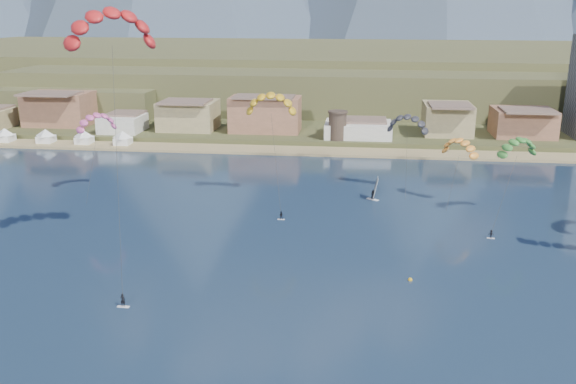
{
  "coord_description": "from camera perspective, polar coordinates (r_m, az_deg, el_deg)",
  "views": [
    {
      "loc": [
        11.66,
        -66.56,
        39.74
      ],
      "look_at": [
        0.0,
        32.0,
        10.0
      ],
      "focal_mm": 38.58,
      "sensor_mm": 36.0,
      "label": 1
    }
  ],
  "objects": [
    {
      "name": "ground",
      "position": [
        78.39,
        -2.83,
        -13.8
      ],
      "size": [
        2400.0,
        2400.0,
        0.0
      ],
      "primitive_type": "plane",
      "color": "black",
      "rests_on": "ground"
    },
    {
      "name": "beach",
      "position": [
        177.4,
        2.82,
        3.8
      ],
      "size": [
        2200.0,
        12.0,
        0.9
      ],
      "color": "#A18B5C",
      "rests_on": "ground"
    },
    {
      "name": "land",
      "position": [
        627.93,
        5.82,
        12.97
      ],
      "size": [
        2200.0,
        900.0,
        4.0
      ],
      "color": "brown",
      "rests_on": "ground"
    },
    {
      "name": "foothills",
      "position": [
        300.79,
        8.91,
        10.64
      ],
      "size": [
        940.0,
        210.0,
        18.0
      ],
      "color": "brown",
      "rests_on": "ground"
    },
    {
      "name": "town",
      "position": [
        198.07,
        -8.53,
        7.28
      ],
      "size": [
        400.0,
        24.0,
        12.0
      ],
      "color": "silver",
      "rests_on": "ground"
    },
    {
      "name": "watchtower",
      "position": [
        183.74,
        4.58,
        6.16
      ],
      "size": [
        5.82,
        5.82,
        8.6
      ],
      "color": "#47382D",
      "rests_on": "ground"
    },
    {
      "name": "beach_tents",
      "position": [
        196.99,
        -19.98,
        5.14
      ],
      "size": [
        43.4,
        6.4,
        5.0
      ],
      "color": "white",
      "rests_on": "ground"
    },
    {
      "name": "kitesurfer_red",
      "position": [
        96.38,
        -16.07,
        14.83
      ],
      "size": [
        14.58,
        21.84,
        41.76
      ],
      "color": "silver",
      "rests_on": "ground"
    },
    {
      "name": "kitesurfer_yellow",
      "position": [
        128.42,
        -1.58,
        8.44
      ],
      "size": [
        11.12,
        15.67,
        25.32
      ],
      "color": "silver",
      "rests_on": "ground"
    },
    {
      "name": "kitesurfer_green",
      "position": [
        125.84,
        20.44,
        4.11
      ],
      "size": [
        11.45,
        16.38,
        19.17
      ],
      "color": "silver",
      "rests_on": "ground"
    },
    {
      "name": "distant_kite_pink",
      "position": [
        139.16,
        -17.24,
        6.45
      ],
      "size": [
        8.82,
        8.92,
        19.72
      ],
      "color": "#262626",
      "rests_on": "ground"
    },
    {
      "name": "distant_kite_dark",
      "position": [
        138.25,
        10.99,
        6.48
      ],
      "size": [
        10.18,
        7.2,
        19.08
      ],
      "color": "#262626",
      "rests_on": "ground"
    },
    {
      "name": "distant_kite_orange",
      "position": [
        133.21,
        15.58,
        4.28
      ],
      "size": [
        8.55,
        8.5,
        15.72
      ],
      "color": "#262626",
      "rests_on": "ground"
    },
    {
      "name": "windsurfer",
      "position": [
        133.76,
        7.91,
        -0.07
      ],
      "size": [
        3.11,
        3.06,
        4.91
      ],
      "color": "silver",
      "rests_on": "ground"
    },
    {
      "name": "buoy",
      "position": [
        96.37,
        11.2,
        -7.94
      ],
      "size": [
        0.67,
        0.67,
        0.67
      ],
      "color": "gold",
      "rests_on": "ground"
    }
  ]
}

